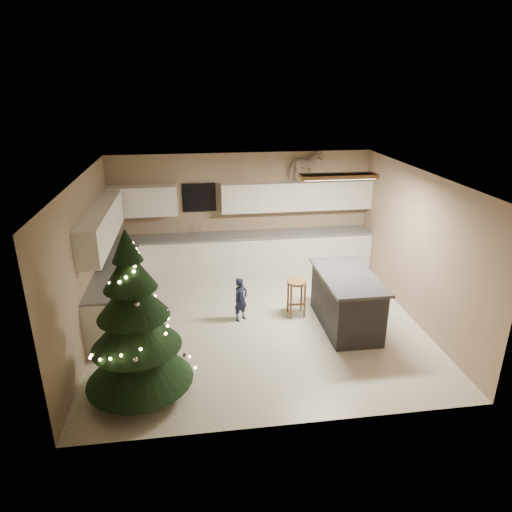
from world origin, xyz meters
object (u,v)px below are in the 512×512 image
(toddler, at_px, (241,299))
(bar_stool, at_px, (297,290))
(island, at_px, (346,300))
(rocking_horse, at_px, (306,167))
(christmas_tree, at_px, (135,330))

(toddler, bearing_deg, bar_stool, -34.43)
(island, xyz_separation_m, bar_stool, (-0.75, 0.49, 0.03))
(island, distance_m, rocking_horse, 3.14)
(island, distance_m, bar_stool, 0.90)
(toddler, relative_size, rocking_horse, 1.07)
(island, relative_size, bar_stool, 2.53)
(toddler, distance_m, rocking_horse, 3.26)
(island, xyz_separation_m, rocking_horse, (-0.15, 2.55, 1.83))
(bar_stool, relative_size, christmas_tree, 0.29)
(island, height_order, bar_stool, island)
(christmas_tree, bearing_deg, bar_stool, 35.97)
(christmas_tree, bearing_deg, island, 22.48)
(toddler, bearing_deg, island, -50.87)
(island, distance_m, toddler, 1.82)
(bar_stool, bearing_deg, island, -32.90)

